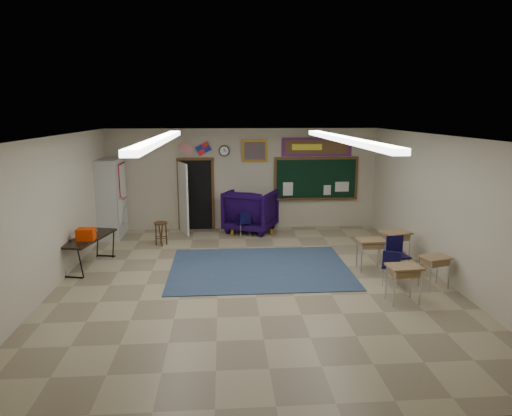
{
  "coord_description": "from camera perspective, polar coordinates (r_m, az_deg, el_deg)",
  "views": [
    {
      "loc": [
        -0.6,
        -8.97,
        3.47
      ],
      "look_at": [
        0.17,
        1.5,
        1.25
      ],
      "focal_mm": 32.0,
      "sensor_mm": 36.0,
      "label": 1
    }
  ],
  "objects": [
    {
      "name": "wall_flags",
      "position": [
        13.47,
        -7.67,
        7.61
      ],
      "size": [
        1.16,
        0.06,
        0.7
      ],
      "primitive_type": null,
      "color": "red",
      "rests_on": "back_wall"
    },
    {
      "name": "chalkboard",
      "position": [
        13.87,
        7.51,
        3.51
      ],
      "size": [
        2.55,
        0.14,
        1.3
      ],
      "color": "#533317",
      "rests_on": "back_wall"
    },
    {
      "name": "student_chair_desk_a",
      "position": [
        9.72,
        16.61,
        -7.13
      ],
      "size": [
        0.52,
        0.52,
        0.76
      ],
      "primitive_type": null,
      "rotation": [
        0.0,
        0.0,
        2.66
      ],
      "color": "black",
      "rests_on": "floor"
    },
    {
      "name": "left_wall",
      "position": [
        9.79,
        -24.42,
        -0.76
      ],
      "size": [
        0.04,
        9.0,
        3.0
      ],
      "primitive_type": "cube",
      "color": "#A99F89",
      "rests_on": "floor"
    },
    {
      "name": "wingback_armchair",
      "position": [
        13.45,
        -0.66,
        -0.3
      ],
      "size": [
        1.77,
        1.79,
        1.24
      ],
      "primitive_type": "imported",
      "rotation": [
        0.0,
        0.0,
        2.71
      ],
      "color": "black",
      "rests_on": "floor"
    },
    {
      "name": "wall_clock",
      "position": [
        13.48,
        -4.01,
        7.14
      ],
      "size": [
        0.32,
        0.05,
        0.32
      ],
      "color": "black",
      "rests_on": "back_wall"
    },
    {
      "name": "student_chair_reading",
      "position": [
        12.99,
        -1.6,
        -1.86
      ],
      "size": [
        0.48,
        0.48,
        0.75
      ],
      "primitive_type": null,
      "rotation": [
        0.0,
        0.0,
        3.49
      ],
      "color": "black",
      "rests_on": "floor"
    },
    {
      "name": "bulletin_board",
      "position": [
        13.76,
        7.61,
        7.58
      ],
      "size": [
        2.1,
        0.05,
        0.55
      ],
      "color": "#A3190E",
      "rests_on": "back_wall"
    },
    {
      "name": "student_desk_front_right",
      "position": [
        11.1,
        16.97,
        -4.53
      ],
      "size": [
        0.75,
        0.65,
        0.76
      ],
      "rotation": [
        0.0,
        0.0,
        0.31
      ],
      "color": "#977346",
      "rests_on": "floor"
    },
    {
      "name": "front_wall",
      "position": [
        4.92,
        3.21,
        -11.71
      ],
      "size": [
        8.0,
        0.04,
        3.0
      ],
      "primitive_type": "cube",
      "color": "#A99F89",
      "rests_on": "floor"
    },
    {
      "name": "area_rug",
      "position": [
        10.4,
        0.45,
        -7.52
      ],
      "size": [
        4.0,
        3.0,
        0.02
      ],
      "primitive_type": "cube",
      "color": "#313F5D",
      "rests_on": "floor"
    },
    {
      "name": "student_desk_front_left",
      "position": [
        10.49,
        14.1,
        -5.48
      ],
      "size": [
        0.59,
        0.44,
        0.71
      ],
      "rotation": [
        0.0,
        0.0,
        0.0
      ],
      "color": "#977346",
      "rests_on": "floor"
    },
    {
      "name": "doorway",
      "position": [
        13.57,
        -7.95,
        1.57
      ],
      "size": [
        1.1,
        0.89,
        2.16
      ],
      "color": "black",
      "rests_on": "back_wall"
    },
    {
      "name": "student_chair_desk_b",
      "position": [
        10.26,
        17.32,
        -5.88
      ],
      "size": [
        0.48,
        0.48,
        0.86
      ],
      "primitive_type": null,
      "rotation": [
        0.0,
        0.0,
        0.13
      ],
      "color": "black",
      "rests_on": "floor"
    },
    {
      "name": "back_wall",
      "position": [
        13.63,
        -1.64,
        3.61
      ],
      "size": [
        8.0,
        0.04,
        3.0
      ],
      "primitive_type": "cube",
      "color": "#A99F89",
      "rests_on": "floor"
    },
    {
      "name": "folding_table",
      "position": [
        11.07,
        -20.1,
        -5.03
      ],
      "size": [
        0.93,
        1.77,
        0.96
      ],
      "rotation": [
        0.0,
        0.0,
        -0.23
      ],
      "color": "black",
      "rests_on": "floor"
    },
    {
      "name": "wooden_stool",
      "position": [
        12.34,
        -11.78,
        -3.12
      ],
      "size": [
        0.35,
        0.35,
        0.62
      ],
      "color": "#472C15",
      "rests_on": "floor"
    },
    {
      "name": "ceiling",
      "position": [
        9.0,
        -0.38,
        8.93
      ],
      "size": [
        8.0,
        9.0,
        0.04
      ],
      "primitive_type": "cube",
      "color": "silver",
      "rests_on": "back_wall"
    },
    {
      "name": "student_desk_back_right",
      "position": [
        9.85,
        21.39,
        -7.28
      ],
      "size": [
        0.64,
        0.55,
        0.66
      ],
      "rotation": [
        0.0,
        0.0,
        0.28
      ],
      "color": "#977346",
      "rests_on": "floor"
    },
    {
      "name": "floor",
      "position": [
        9.64,
        -0.36,
        -9.18
      ],
      "size": [
        9.0,
        9.0,
        0.0
      ],
      "primitive_type": "plane",
      "color": "#9B8E6B",
      "rests_on": "ground"
    },
    {
      "name": "fluorescent_strips",
      "position": [
        9.0,
        -0.38,
        8.55
      ],
      "size": [
        3.86,
        6.0,
        0.1
      ],
      "primitive_type": null,
      "color": "white",
      "rests_on": "ceiling"
    },
    {
      "name": "framed_art_print",
      "position": [
        13.51,
        -0.16,
        7.18
      ],
      "size": [
        0.75,
        0.05,
        0.65
      ],
      "color": "#A06E1F",
      "rests_on": "back_wall"
    },
    {
      "name": "storage_cabinet",
      "position": [
        13.4,
        -17.56,
        1.17
      ],
      "size": [
        0.59,
        1.25,
        2.2
      ],
      "color": "#AFAEAA",
      "rests_on": "floor"
    },
    {
      "name": "right_wall",
      "position": [
        10.27,
        22.5,
        -0.05
      ],
      "size": [
        0.04,
        9.0,
        3.0
      ],
      "primitive_type": "cube",
      "color": "#A99F89",
      "rests_on": "floor"
    },
    {
      "name": "student_desk_back_left",
      "position": [
        8.93,
        17.93,
        -8.79
      ],
      "size": [
        0.62,
        0.48,
        0.71
      ],
      "rotation": [
        0.0,
        0.0,
        0.06
      ],
      "color": "#977346",
      "rests_on": "floor"
    }
  ]
}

